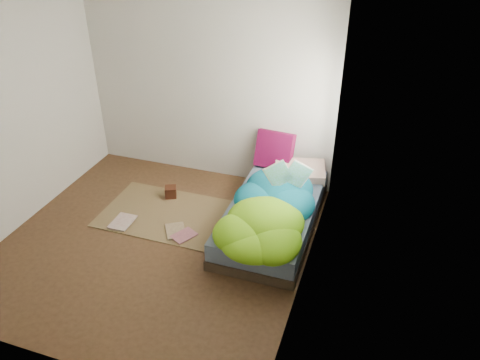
% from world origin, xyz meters
% --- Properties ---
extents(ground, '(3.50, 3.50, 0.00)m').
position_xyz_m(ground, '(0.00, 0.00, 0.00)').
color(ground, '#432C19').
rests_on(ground, ground).
extents(room_walls, '(3.54, 3.54, 2.62)m').
position_xyz_m(room_walls, '(0.01, 0.01, 1.63)').
color(room_walls, silver).
rests_on(room_walls, ground).
extents(bed, '(1.00, 2.00, 0.34)m').
position_xyz_m(bed, '(1.22, 0.72, 0.17)').
color(bed, '#332B1C').
rests_on(bed, ground).
extents(duvet, '(0.96, 1.84, 0.34)m').
position_xyz_m(duvet, '(1.22, 0.50, 0.51)').
color(duvet, '#08557B').
rests_on(duvet, bed).
extents(rug, '(1.60, 1.10, 0.01)m').
position_xyz_m(rug, '(-0.15, 0.55, 0.01)').
color(rug, brown).
rests_on(rug, ground).
extents(pillow_floral, '(0.72, 0.54, 0.14)m').
position_xyz_m(pillow_floral, '(1.38, 1.46, 0.41)').
color(pillow_floral, beige).
rests_on(pillow_floral, bed).
extents(pillow_magenta, '(0.51, 0.22, 0.50)m').
position_xyz_m(pillow_magenta, '(0.99, 1.62, 0.59)').
color(pillow_magenta, '#4E0531').
rests_on(pillow_magenta, bed).
extents(open_book, '(0.47, 0.24, 0.28)m').
position_xyz_m(open_book, '(1.36, 0.82, 0.82)').
color(open_book, '#2A802B').
rests_on(open_book, duvet).
extents(wooden_box, '(0.19, 0.19, 0.15)m').
position_xyz_m(wooden_box, '(-0.26, 0.93, 0.09)').
color(wooden_box, '#361A0C').
rests_on(wooden_box, rug).
extents(floor_book_a, '(0.25, 0.34, 0.03)m').
position_xyz_m(floor_book_a, '(-0.69, 0.19, 0.02)').
color(floor_book_a, silver).
rests_on(floor_book_a, rug).
extents(floor_book_b, '(0.32, 0.35, 0.03)m').
position_xyz_m(floor_book_b, '(0.18, 0.23, 0.03)').
color(floor_book_b, '#BC6C75').
rests_on(floor_book_b, rug).
extents(floor_book_c, '(0.36, 0.39, 0.02)m').
position_xyz_m(floor_book_c, '(0.04, 0.18, 0.02)').
color(floor_book_c, tan).
rests_on(floor_book_c, rug).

